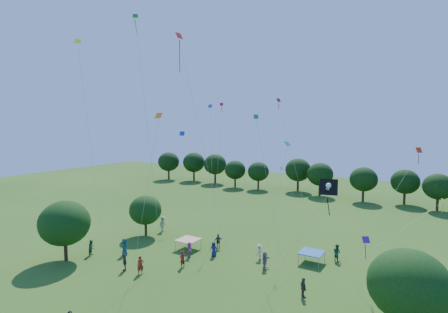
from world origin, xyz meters
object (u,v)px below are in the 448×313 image
near_tree_north (145,210)px  red_high_kite (187,77)px  tent_red_stripe (188,240)px  tent_blue (312,253)px  near_tree_east (409,285)px  near_tree_west (65,223)px  pirate_kite (327,189)px

near_tree_north → red_high_kite: (9.71, -4.09, 14.85)m
tent_red_stripe → tent_blue: size_ratio=1.00×
red_high_kite → near_tree_east: bearing=-9.8°
near_tree_east → red_high_kite: (-19.22, 3.32, 14.11)m
near_tree_west → near_tree_north: 10.07m
red_high_kite → near_tree_west: bearing=-151.8°
near_tree_east → pirate_kite: size_ratio=0.69×
near_tree_north → tent_red_stripe: 7.68m
near_tree_east → tent_blue: size_ratio=2.77×
tent_blue → red_high_kite: (-10.25, -6.38, 16.98)m
tent_red_stripe → red_high_kite: bearing=-51.7°
tent_blue → near_tree_east: bearing=-47.2°
near_tree_west → near_tree_north: bearing=82.8°
tent_blue → pirate_kite: 14.30m
near_tree_west → tent_red_stripe: near_tree_west is taller
near_tree_west → tent_red_stripe: size_ratio=2.75×
tent_blue → red_high_kite: 20.84m
near_tree_west → tent_red_stripe: 12.68m
near_tree_east → pirate_kite: 7.48m
red_high_kite → pirate_kite: bearing=-16.8°
near_tree_east → near_tree_north: bearing=165.6°
near_tree_east → tent_blue: bearing=132.8°
tent_blue → red_high_kite: red_high_kite is taller
near_tree_north → red_high_kite: bearing=-22.8°
near_tree_west → near_tree_north: size_ratio=1.23×
near_tree_east → tent_blue: 13.52m
near_tree_west → pirate_kite: pirate_kite is taller
near_tree_north → near_tree_east: near_tree_east is taller
red_high_kite → near_tree_north: bearing=157.2°
near_tree_west → near_tree_east: bearing=4.8°
near_tree_west → tent_blue: (21.22, 12.26, -2.79)m
near_tree_west → near_tree_east: near_tree_east is taller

